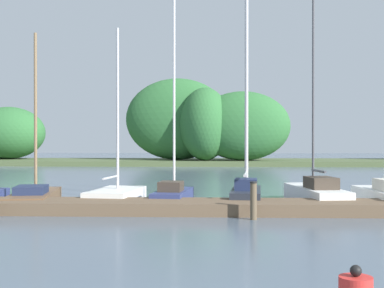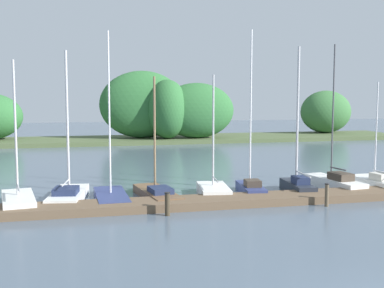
{
  "view_description": "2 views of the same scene",
  "coord_description": "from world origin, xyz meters",
  "px_view_note": "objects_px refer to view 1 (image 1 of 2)",
  "views": [
    {
      "loc": [
        2.19,
        -3.69,
        2.12
      ],
      "look_at": [
        1.53,
        12.5,
        1.99
      ],
      "focal_mm": 49.91,
      "sensor_mm": 36.0,
      "label": 1
    },
    {
      "loc": [
        -7.15,
        -8.45,
        4.85
      ],
      "look_at": [
        -1.81,
        14.71,
        2.43
      ],
      "focal_mm": 45.33,
      "sensor_mm": 36.0,
      "label": 2
    }
  ],
  "objects_px": {
    "sailboat_3": "(35,195)",
    "mooring_piling_2": "(253,200)",
    "sailboat_7": "(315,192)",
    "sailboat_6": "(246,190)",
    "sailboat_4": "(117,195)",
    "sailboat_5": "(173,192)"
  },
  "relations": [
    {
      "from": "sailboat_4",
      "to": "sailboat_6",
      "type": "distance_m",
      "value": 4.24
    },
    {
      "from": "sailboat_3",
      "to": "sailboat_5",
      "type": "distance_m",
      "value": 4.63
    },
    {
      "from": "sailboat_3",
      "to": "sailboat_7",
      "type": "bearing_deg",
      "value": -97.47
    },
    {
      "from": "sailboat_3",
      "to": "sailboat_6",
      "type": "distance_m",
      "value": 7.0
    },
    {
      "from": "sailboat_3",
      "to": "sailboat_6",
      "type": "height_order",
      "value": "sailboat_6"
    },
    {
      "from": "sailboat_4",
      "to": "sailboat_7",
      "type": "xyz_separation_m",
      "value": [
        6.51,
        0.26,
        0.08
      ]
    },
    {
      "from": "sailboat_7",
      "to": "sailboat_5",
      "type": "bearing_deg",
      "value": 86.19
    },
    {
      "from": "sailboat_3",
      "to": "sailboat_4",
      "type": "distance_m",
      "value": 2.76
    },
    {
      "from": "sailboat_6",
      "to": "mooring_piling_2",
      "type": "relative_size",
      "value": 7.1
    },
    {
      "from": "sailboat_4",
      "to": "sailboat_5",
      "type": "xyz_separation_m",
      "value": [
        1.87,
        -0.07,
        0.08
      ]
    },
    {
      "from": "sailboat_3",
      "to": "sailboat_6",
      "type": "bearing_deg",
      "value": -101.62
    },
    {
      "from": "sailboat_3",
      "to": "sailboat_6",
      "type": "xyz_separation_m",
      "value": [
        6.99,
        -0.35,
        0.2
      ]
    },
    {
      "from": "sailboat_3",
      "to": "mooring_piling_2",
      "type": "bearing_deg",
      "value": -124.05
    },
    {
      "from": "sailboat_3",
      "to": "mooring_piling_2",
      "type": "height_order",
      "value": "sailboat_3"
    },
    {
      "from": "sailboat_3",
      "to": "mooring_piling_2",
      "type": "relative_size",
      "value": 5.63
    },
    {
      "from": "sailboat_3",
      "to": "sailboat_5",
      "type": "height_order",
      "value": "sailboat_5"
    },
    {
      "from": "sailboat_7",
      "to": "mooring_piling_2",
      "type": "height_order",
      "value": "sailboat_7"
    },
    {
      "from": "sailboat_3",
      "to": "sailboat_4",
      "type": "relative_size",
      "value": 0.98
    },
    {
      "from": "sailboat_3",
      "to": "sailboat_4",
      "type": "xyz_separation_m",
      "value": [
        2.76,
        -0.05,
        0.02
      ]
    },
    {
      "from": "sailboat_6",
      "to": "mooring_piling_2",
      "type": "bearing_deg",
      "value": -174.72
    },
    {
      "from": "sailboat_6",
      "to": "sailboat_7",
      "type": "xyz_separation_m",
      "value": [
        2.28,
        0.56,
        -0.11
      ]
    },
    {
      "from": "sailboat_4",
      "to": "sailboat_5",
      "type": "bearing_deg",
      "value": -85.1
    }
  ]
}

